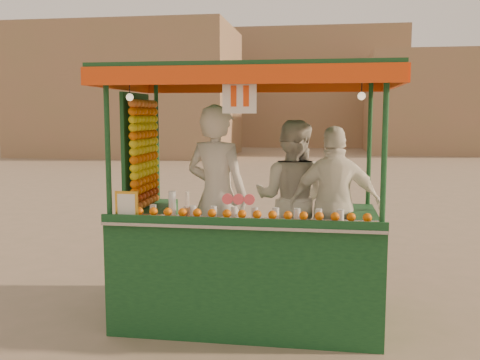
# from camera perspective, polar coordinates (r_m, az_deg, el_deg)

# --- Properties ---
(ground) EXTENTS (90.00, 90.00, 0.00)m
(ground) POSITION_cam_1_polar(r_m,az_deg,el_deg) (5.29, 6.09, -14.46)
(ground) COLOR #776B55
(ground) RESTS_ON ground
(building_left) EXTENTS (10.00, 6.00, 6.00)m
(building_left) POSITION_cam_1_polar(r_m,az_deg,el_deg) (26.59, -11.67, 9.14)
(building_left) COLOR #946D54
(building_left) RESTS_ON ground
(building_right) EXTENTS (9.00, 6.00, 5.00)m
(building_right) POSITION_cam_1_polar(r_m,az_deg,el_deg) (29.71, 22.17, 7.57)
(building_right) COLOR #946D54
(building_right) RESTS_ON ground
(building_center) EXTENTS (14.00, 7.00, 7.00)m
(building_center) POSITION_cam_1_polar(r_m,az_deg,el_deg) (35.02, 5.20, 9.52)
(building_center) COLOR #946D54
(building_center) RESTS_ON ground
(juice_cart) EXTENTS (2.59, 1.67, 2.35)m
(juice_cart) POSITION_cam_1_polar(r_m,az_deg,el_deg) (5.05, 0.29, -6.42)
(juice_cart) COLOR #103C1E
(juice_cart) RESTS_ON ground
(vendor_left) EXTENTS (0.74, 0.61, 1.75)m
(vendor_left) POSITION_cam_1_polar(r_m,az_deg,el_deg) (5.11, -2.47, -1.81)
(vendor_left) COLOR silver
(vendor_left) RESTS_ON ground
(vendor_middle) EXTENTS (0.87, 0.73, 1.60)m
(vendor_middle) POSITION_cam_1_polar(r_m,az_deg,el_deg) (5.50, 5.51, -1.99)
(vendor_middle) COLOR beige
(vendor_middle) RESTS_ON ground
(vendor_right) EXTENTS (0.95, 0.50, 1.55)m
(vendor_right) POSITION_cam_1_polar(r_m,az_deg,el_deg) (5.32, 10.08, -2.67)
(vendor_right) COLOR white
(vendor_right) RESTS_ON ground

